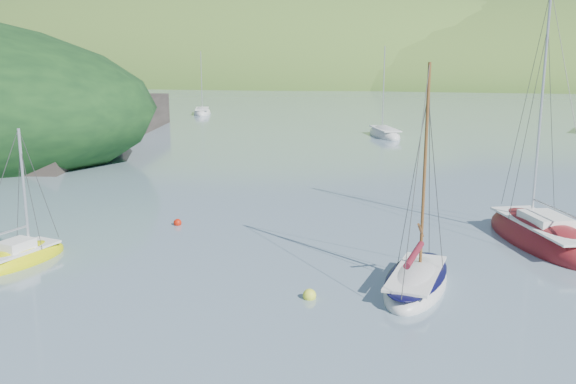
% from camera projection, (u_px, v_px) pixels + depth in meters
% --- Properties ---
extents(ground, '(700.00, 700.00, 0.00)m').
position_uv_depth(ground, '(288.00, 303.00, 22.71)').
color(ground, gray).
rests_on(ground, ground).
extents(shoreline_hills, '(690.00, 135.00, 56.00)m').
position_uv_depth(shoreline_hills, '(389.00, 79.00, 188.68)').
color(shoreline_hills, '#476F2A').
rests_on(shoreline_hills, ground).
extents(daysailer_white, '(2.97, 6.08, 8.96)m').
position_uv_depth(daysailer_white, '(416.00, 282.00, 24.15)').
color(daysailer_white, white).
rests_on(daysailer_white, ground).
extents(sloop_red, '(5.79, 8.84, 12.38)m').
position_uv_depth(sloop_red, '(542.00, 239.00, 29.62)').
color(sloop_red, maroon).
rests_on(sloop_red, ground).
extents(sailboat_yellow, '(2.84, 4.93, 6.16)m').
position_uv_depth(sailboat_yellow, '(19.00, 259.00, 27.00)').
color(sailboat_yellow, '#E1E807').
rests_on(sailboat_yellow, ground).
extents(distant_sloop_a, '(4.85, 7.31, 9.86)m').
position_uv_depth(distant_sloop_a, '(385.00, 135.00, 65.68)').
color(distant_sloop_a, white).
rests_on(distant_sloop_a, ground).
extents(distant_sloop_c, '(4.18, 6.83, 9.20)m').
position_uv_depth(distant_sloop_c, '(202.00, 113.00, 87.86)').
color(distant_sloop_c, white).
rests_on(distant_sloop_c, ground).
extents(mooring_buoys, '(20.36, 9.90, 0.49)m').
position_uv_depth(mooring_buoys, '(383.00, 254.00, 27.74)').
color(mooring_buoys, '#EDFF38').
rests_on(mooring_buoys, ground).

